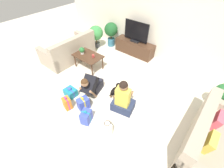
# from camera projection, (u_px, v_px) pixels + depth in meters

# --- Properties ---
(ground_plane) EXTENTS (16.00, 16.00, 0.00)m
(ground_plane) POSITION_uv_depth(u_px,v_px,m) (110.00, 99.00, 4.02)
(ground_plane) COLOR beige
(wall_back) EXTENTS (8.40, 0.06, 2.60)m
(wall_back) POSITION_uv_depth(u_px,v_px,m) (164.00, 21.00, 4.64)
(wall_back) COLOR silver
(wall_back) RESTS_ON ground_plane
(sofa_left) EXTENTS (0.95, 1.77, 0.87)m
(sofa_left) POSITION_uv_depth(u_px,v_px,m) (69.00, 51.00, 5.26)
(sofa_left) COLOR tan
(sofa_left) RESTS_ON ground_plane
(sofa_right) EXTENTS (0.95, 1.77, 0.87)m
(sofa_right) POSITION_uv_depth(u_px,v_px,m) (213.00, 142.00, 2.80)
(sofa_right) COLOR tan
(sofa_right) RESTS_ON ground_plane
(coffee_table) EXTENTS (0.91, 0.60, 0.47)m
(coffee_table) POSITION_uv_depth(u_px,v_px,m) (88.00, 57.00, 4.78)
(coffee_table) COLOR #472D1E
(coffee_table) RESTS_ON ground_plane
(tv_console) EXTENTS (1.46, 0.43, 0.50)m
(tv_console) POSITION_uv_depth(u_px,v_px,m) (134.00, 48.00, 5.55)
(tv_console) COLOR #472D1E
(tv_console) RESTS_ON ground_plane
(tv) EXTENTS (0.92, 0.20, 0.71)m
(tv) POSITION_uv_depth(u_px,v_px,m) (136.00, 33.00, 5.17)
(tv) COLOR black
(tv) RESTS_ON tv_console
(potted_plant_corner_right) EXTENTS (0.42, 0.42, 0.77)m
(potted_plant_corner_right) POSITION_uv_depth(u_px,v_px,m) (223.00, 95.00, 3.45)
(potted_plant_corner_right) COLOR #4C4C51
(potted_plant_corner_right) RESTS_ON ground_plane
(potted_plant_corner_left) EXTENTS (0.54, 0.54, 0.85)m
(potted_plant_corner_left) POSITION_uv_depth(u_px,v_px,m) (96.00, 34.00, 5.73)
(potted_plant_corner_left) COLOR #4C4C51
(potted_plant_corner_left) RESTS_ON ground_plane
(potted_plant_back_left) EXTENTS (0.51, 0.51, 0.92)m
(potted_plant_back_left) POSITION_uv_depth(u_px,v_px,m) (111.00, 31.00, 5.79)
(potted_plant_back_left) COLOR #336B84
(potted_plant_back_left) RESTS_ON ground_plane
(person_kneeling) EXTENTS (0.50, 0.81, 0.76)m
(person_kneeling) POSITION_uv_depth(u_px,v_px,m) (92.00, 85.00, 3.92)
(person_kneeling) COLOR #23232D
(person_kneeling) RESTS_ON ground_plane
(person_sitting) EXTENTS (0.60, 0.55, 0.95)m
(person_sitting) POSITION_uv_depth(u_px,v_px,m) (123.00, 100.00, 3.52)
(person_sitting) COLOR #283351
(person_sitting) RESTS_ON ground_plane
(dog) EXTENTS (0.18, 0.52, 0.29)m
(dog) POSITION_uv_depth(u_px,v_px,m) (115.00, 89.00, 4.01)
(dog) COLOR black
(dog) RESTS_ON ground_plane
(gift_box_a) EXTENTS (0.28, 0.32, 0.38)m
(gift_box_a) POSITION_uv_depth(u_px,v_px,m) (86.00, 117.00, 3.40)
(gift_box_a) COLOR #3D51BC
(gift_box_a) RESTS_ON ground_plane
(gift_box_b) EXTENTS (0.23, 0.20, 0.38)m
(gift_box_b) POSITION_uv_depth(u_px,v_px,m) (67.00, 103.00, 3.68)
(gift_box_b) COLOR orange
(gift_box_b) RESTS_ON ground_plane
(gift_box_c) EXTENTS (0.26, 0.31, 0.39)m
(gift_box_c) POSITION_uv_depth(u_px,v_px,m) (83.00, 104.00, 3.67)
(gift_box_c) COLOR #3D51BC
(gift_box_c) RESTS_ON ground_plane
(gift_box_d) EXTENTS (0.32, 0.27, 0.28)m
(gift_box_d) POSITION_uv_depth(u_px,v_px,m) (71.00, 92.00, 4.04)
(gift_box_d) COLOR teal
(gift_box_d) RESTS_ON ground_plane
(gift_bag_a) EXTENTS (0.22, 0.15, 0.39)m
(gift_bag_a) POSITION_uv_depth(u_px,v_px,m) (108.00, 128.00, 3.15)
(gift_bag_a) COLOR white
(gift_bag_a) RESTS_ON ground_plane
(mug) EXTENTS (0.12, 0.08, 0.09)m
(mug) POSITION_uv_depth(u_px,v_px,m) (93.00, 56.00, 4.63)
(mug) COLOR #B23D38
(mug) RESTS_ON coffee_table
(tabletop_plant) EXTENTS (0.17, 0.17, 0.22)m
(tabletop_plant) POSITION_uv_depth(u_px,v_px,m) (82.00, 50.00, 4.73)
(tabletop_plant) COLOR beige
(tabletop_plant) RESTS_ON coffee_table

